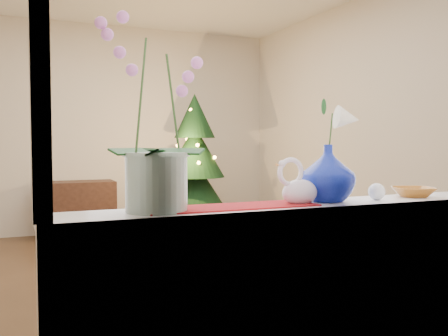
{
  "coord_description": "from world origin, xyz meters",
  "views": [
    {
      "loc": [
        -1.17,
        -4.14,
        1.18
      ],
      "look_at": [
        0.0,
        -1.4,
        1.02
      ],
      "focal_mm": 40.0,
      "sensor_mm": 36.0,
      "label": 1
    }
  ],
  "objects_px": {
    "swan": "(300,182)",
    "amber_dish": "(413,193)",
    "orchid_pot": "(156,113)",
    "blue_vase": "(328,169)",
    "paperweight": "(377,192)",
    "side_table": "(77,209)",
    "xmas_tree": "(195,166)"
  },
  "relations": [
    {
      "from": "swan",
      "to": "amber_dish",
      "type": "bearing_deg",
      "value": -13.06
    },
    {
      "from": "orchid_pot",
      "to": "swan",
      "type": "relative_size",
      "value": 3.36
    },
    {
      "from": "blue_vase",
      "to": "paperweight",
      "type": "relative_size",
      "value": 3.81
    },
    {
      "from": "paperweight",
      "to": "side_table",
      "type": "height_order",
      "value": "paperweight"
    },
    {
      "from": "paperweight",
      "to": "side_table",
      "type": "xyz_separation_m",
      "value": [
        -0.73,
        4.64,
        -0.61
      ]
    },
    {
      "from": "amber_dish",
      "to": "side_table",
      "type": "xyz_separation_m",
      "value": [
        -0.98,
        4.61,
        -0.6
      ]
    },
    {
      "from": "blue_vase",
      "to": "xmas_tree",
      "type": "xyz_separation_m",
      "value": [
        0.84,
        4.0,
        -0.18
      ]
    },
    {
      "from": "paperweight",
      "to": "side_table",
      "type": "relative_size",
      "value": 0.08
    },
    {
      "from": "side_table",
      "to": "xmas_tree",
      "type": "bearing_deg",
      "value": -23.8
    },
    {
      "from": "orchid_pot",
      "to": "side_table",
      "type": "xyz_separation_m",
      "value": [
        0.26,
        4.62,
        -0.94
      ]
    },
    {
      "from": "blue_vase",
      "to": "paperweight",
      "type": "bearing_deg",
      "value": -8.98
    },
    {
      "from": "swan",
      "to": "side_table",
      "type": "relative_size",
      "value": 0.23
    },
    {
      "from": "paperweight",
      "to": "xmas_tree",
      "type": "distance_m",
      "value": 4.08
    },
    {
      "from": "orchid_pot",
      "to": "amber_dish",
      "type": "relative_size",
      "value": 4.49
    },
    {
      "from": "blue_vase",
      "to": "xmas_tree",
      "type": "relative_size",
      "value": 0.16
    },
    {
      "from": "swan",
      "to": "amber_dish",
      "type": "distance_m",
      "value": 0.64
    },
    {
      "from": "amber_dish",
      "to": "side_table",
      "type": "distance_m",
      "value": 4.75
    },
    {
      "from": "blue_vase",
      "to": "amber_dish",
      "type": "xyz_separation_m",
      "value": [
        0.48,
        -0.0,
        -0.12
      ]
    },
    {
      "from": "amber_dish",
      "to": "orchid_pot",
      "type": "bearing_deg",
      "value": -179.64
    },
    {
      "from": "orchid_pot",
      "to": "blue_vase",
      "type": "relative_size",
      "value": 2.56
    },
    {
      "from": "orchid_pot",
      "to": "paperweight",
      "type": "xyz_separation_m",
      "value": [
        0.99,
        -0.03,
        -0.32
      ]
    },
    {
      "from": "swan",
      "to": "side_table",
      "type": "xyz_separation_m",
      "value": [
        -0.34,
        4.64,
        -0.67
      ]
    },
    {
      "from": "paperweight",
      "to": "side_table",
      "type": "distance_m",
      "value": 4.74
    },
    {
      "from": "paperweight",
      "to": "xmas_tree",
      "type": "height_order",
      "value": "xmas_tree"
    },
    {
      "from": "side_table",
      "to": "orchid_pot",
      "type": "bearing_deg",
      "value": -92.63
    },
    {
      "from": "swan",
      "to": "blue_vase",
      "type": "height_order",
      "value": "blue_vase"
    },
    {
      "from": "orchid_pot",
      "to": "amber_dish",
      "type": "bearing_deg",
      "value": 0.36
    },
    {
      "from": "blue_vase",
      "to": "paperweight",
      "type": "xyz_separation_m",
      "value": [
        0.23,
        -0.04,
        -0.1
      ]
    },
    {
      "from": "paperweight",
      "to": "xmas_tree",
      "type": "relative_size",
      "value": 0.04
    },
    {
      "from": "swan",
      "to": "paperweight",
      "type": "distance_m",
      "value": 0.39
    },
    {
      "from": "amber_dish",
      "to": "side_table",
      "type": "height_order",
      "value": "amber_dish"
    },
    {
      "from": "swan",
      "to": "side_table",
      "type": "height_order",
      "value": "swan"
    }
  ]
}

